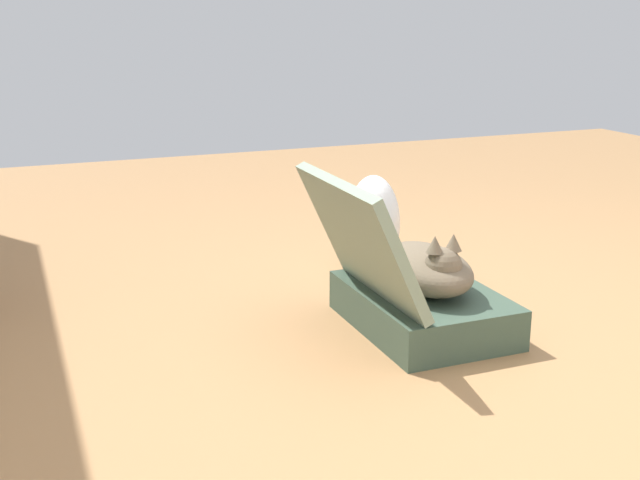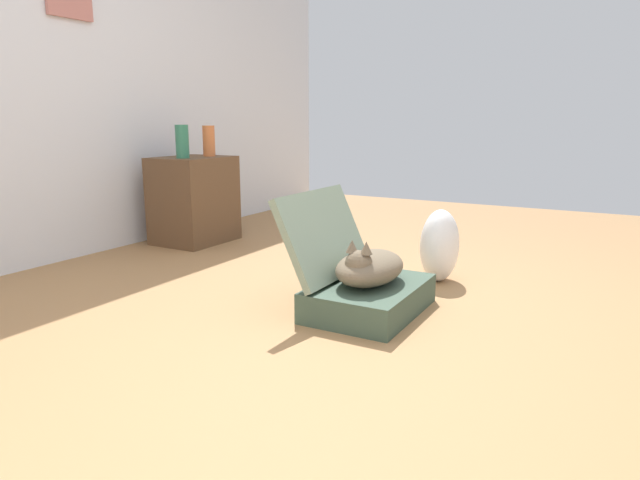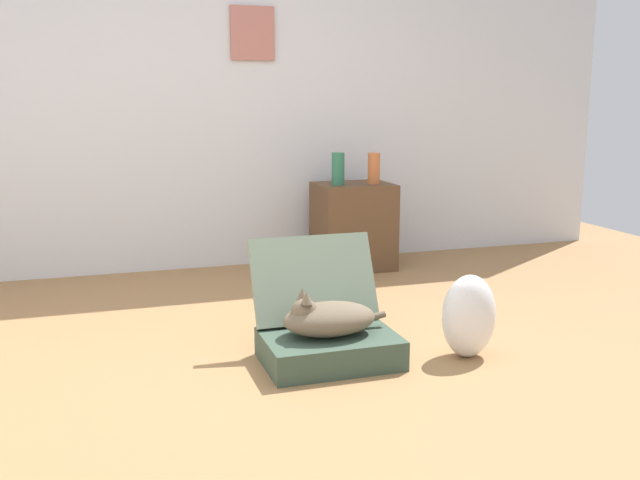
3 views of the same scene
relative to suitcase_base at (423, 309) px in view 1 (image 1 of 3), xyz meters
name	(u,v)px [view 1 (image 1 of 3)]	position (x,y,z in m)	size (l,w,h in m)	color
ground_plane	(470,341)	(-0.16, -0.09, -0.07)	(7.68, 7.68, 0.00)	#9E7247
suitcase_base	(423,309)	(0.00, 0.00, 0.00)	(0.62, 0.44, 0.14)	#384C3D
suitcase_lid	(360,239)	(0.00, 0.24, 0.28)	(0.62, 0.44, 0.04)	gray
cat	(426,268)	(-0.01, 0.00, 0.15)	(0.52, 0.28, 0.23)	brown
plastic_bag_white	(374,223)	(0.66, -0.12, 0.13)	(0.27, 0.21, 0.40)	white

